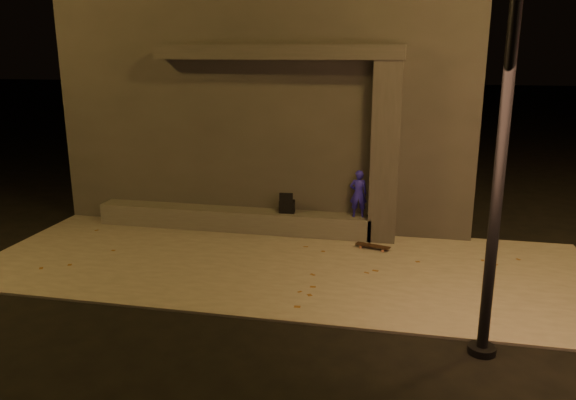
% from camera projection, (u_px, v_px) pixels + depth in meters
% --- Properties ---
extents(ground, '(120.00, 120.00, 0.00)m').
position_uv_depth(ground, '(254.00, 313.00, 8.41)').
color(ground, black).
rests_on(ground, ground).
extents(sidewalk, '(11.00, 4.40, 0.04)m').
position_uv_depth(sidewalk, '(283.00, 264.00, 10.30)').
color(sidewalk, '#69625C').
rests_on(sidewalk, ground).
extents(building, '(9.00, 5.10, 5.22)m').
position_uv_depth(building, '(282.00, 100.00, 14.07)').
color(building, '#393734').
rests_on(building, ground).
extents(ledge, '(6.00, 0.55, 0.45)m').
position_uv_depth(ledge, '(233.00, 219.00, 12.19)').
color(ledge, '#54524C').
rests_on(ledge, sidewalk).
extents(column, '(0.55, 0.55, 3.60)m').
position_uv_depth(column, '(385.00, 153.00, 11.14)').
color(column, '#393734').
rests_on(column, sidewalk).
extents(canopy, '(5.00, 0.70, 0.28)m').
position_uv_depth(canopy, '(277.00, 52.00, 11.12)').
color(canopy, '#393734').
rests_on(canopy, column).
extents(skateboarder, '(0.38, 0.26, 0.98)m').
position_uv_depth(skateboarder, '(358.00, 194.00, 11.46)').
color(skateboarder, '#221BB3').
rests_on(skateboarder, ledge).
extents(backpack, '(0.33, 0.23, 0.45)m').
position_uv_depth(backpack, '(287.00, 205.00, 11.85)').
color(backpack, black).
rests_on(backpack, ledge).
extents(skateboard, '(0.70, 0.35, 0.08)m').
position_uv_depth(skateboard, '(373.00, 246.00, 11.00)').
color(skateboard, black).
rests_on(skateboard, sidewalk).
extents(street_lamp_0, '(0.36, 0.36, 7.62)m').
position_uv_depth(street_lamp_0, '(516.00, 5.00, 6.20)').
color(street_lamp_0, black).
rests_on(street_lamp_0, ground).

